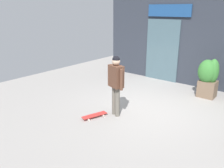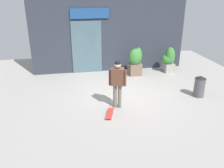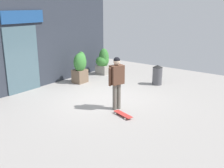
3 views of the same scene
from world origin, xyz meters
TOP-DOWN VIEW (x-y plane):
  - ground_plane at (0.00, 0.00)m, footprint 12.00×12.00m
  - building_facade at (-0.04, 3.15)m, footprint 7.47×0.31m
  - skateboarder at (-0.48, -0.91)m, footprint 0.57×0.38m
  - skateboard at (-0.84, -1.41)m, footprint 0.40×0.75m
  - planter_box_left at (2.78, 2.28)m, footprint 0.63×0.61m
  - planter_box_right at (1.05, 2.13)m, footprint 0.64×0.57m
  - trash_bin at (2.79, -0.62)m, footprint 0.41×0.41m

SIDE VIEW (x-z plane):
  - ground_plane at x=0.00m, z-range 0.00..0.00m
  - skateboard at x=-0.84m, z-range 0.02..0.10m
  - trash_bin at x=2.79m, z-range 0.00..0.84m
  - planter_box_left at x=2.78m, z-range 0.00..1.25m
  - planter_box_right at x=1.05m, z-range 0.06..1.39m
  - skateboarder at x=-0.48m, z-range 0.19..1.89m
  - building_facade at x=-0.04m, z-range -0.01..3.75m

